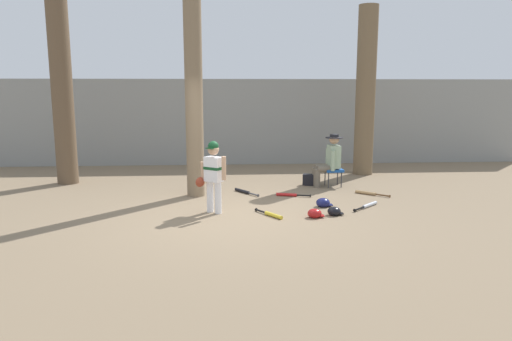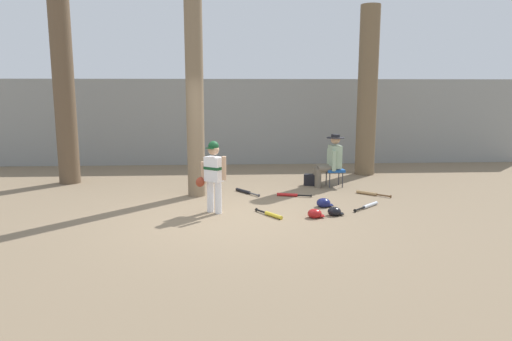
% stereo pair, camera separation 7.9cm
% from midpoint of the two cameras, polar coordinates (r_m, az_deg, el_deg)
% --- Properties ---
extents(ground_plane, '(60.00, 60.00, 0.00)m').
position_cam_midpoint_polar(ground_plane, '(8.18, -2.94, -5.75)').
color(ground_plane, '#7F6B51').
extents(concrete_back_wall, '(18.00, 0.36, 2.50)m').
position_cam_midpoint_polar(concrete_back_wall, '(13.98, -3.15, 5.93)').
color(concrete_back_wall, gray).
rests_on(concrete_back_wall, ground).
extents(tree_near_player, '(0.47, 0.47, 6.00)m').
position_cam_midpoint_polar(tree_near_player, '(9.71, -7.36, 13.14)').
color(tree_near_player, '#7F6B51').
rests_on(tree_near_player, ground).
extents(tree_behind_spectator, '(0.81, 0.81, 4.44)m').
position_cam_midpoint_polar(tree_behind_spectator, '(12.50, 13.52, 7.80)').
color(tree_behind_spectator, brown).
rests_on(tree_behind_spectator, ground).
extents(young_ballplayer, '(0.60, 0.39, 1.31)m').
position_cam_midpoint_polar(young_ballplayer, '(8.37, -5.03, -0.20)').
color(young_ballplayer, white).
rests_on(young_ballplayer, ground).
extents(folding_stool, '(0.42, 0.42, 0.41)m').
position_cam_midpoint_polar(folding_stool, '(10.86, 9.73, -0.04)').
color(folding_stool, '#194C9E').
rests_on(folding_stool, ground).
extents(seated_spectator, '(0.67, 0.53, 1.20)m').
position_cam_midpoint_polar(seated_spectator, '(10.79, 9.27, 1.40)').
color(seated_spectator, '#6B6051').
rests_on(seated_spectator, ground).
extents(handbag_beside_stool, '(0.38, 0.29, 0.26)m').
position_cam_midpoint_polar(handbag_beside_stool, '(10.94, 6.98, -1.14)').
color(handbag_beside_stool, black).
rests_on(handbag_beside_stool, ground).
extents(tree_far_left, '(0.76, 0.76, 4.98)m').
position_cam_midpoint_polar(tree_far_left, '(11.83, -22.17, 8.66)').
color(tree_far_left, brown).
rests_on(tree_far_left, ground).
extents(bat_aluminum_silver, '(0.62, 0.60, 0.07)m').
position_cam_midpoint_polar(bat_aluminum_silver, '(9.12, 13.78, -4.18)').
color(bat_aluminum_silver, '#B7BCC6').
rests_on(bat_aluminum_silver, ground).
extents(bat_red_barrel, '(0.71, 0.26, 0.07)m').
position_cam_midpoint_polar(bat_red_barrel, '(9.78, 4.38, -2.98)').
color(bat_red_barrel, red).
rests_on(bat_red_barrel, ground).
extents(bat_yellow_trainer, '(0.45, 0.63, 0.07)m').
position_cam_midpoint_polar(bat_yellow_trainer, '(8.24, 2.14, -5.40)').
color(bat_yellow_trainer, yellow).
rests_on(bat_yellow_trainer, ground).
extents(bat_black_composite, '(0.50, 0.69, 0.07)m').
position_cam_midpoint_polar(bat_black_composite, '(10.08, -1.17, -2.58)').
color(bat_black_composite, black).
rests_on(bat_black_composite, ground).
extents(bat_wood_tan, '(0.62, 0.56, 0.07)m').
position_cam_midpoint_polar(bat_wood_tan, '(10.19, 13.85, -2.73)').
color(bat_wood_tan, tan).
rests_on(bat_wood_tan, ground).
extents(batting_helmet_red, '(0.29, 0.22, 0.17)m').
position_cam_midpoint_polar(batting_helmet_red, '(8.22, 7.42, -5.24)').
color(batting_helmet_red, '#A81919').
rests_on(batting_helmet_red, ground).
extents(batting_helmet_black, '(0.28, 0.22, 0.16)m').
position_cam_midpoint_polar(batting_helmet_black, '(8.42, 9.78, -4.96)').
color(batting_helmet_black, black).
rests_on(batting_helmet_black, ground).
extents(batting_helmet_navy, '(0.31, 0.24, 0.18)m').
position_cam_midpoint_polar(batting_helmet_navy, '(8.98, 8.46, -3.93)').
color(batting_helmet_navy, navy).
rests_on(batting_helmet_navy, ground).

